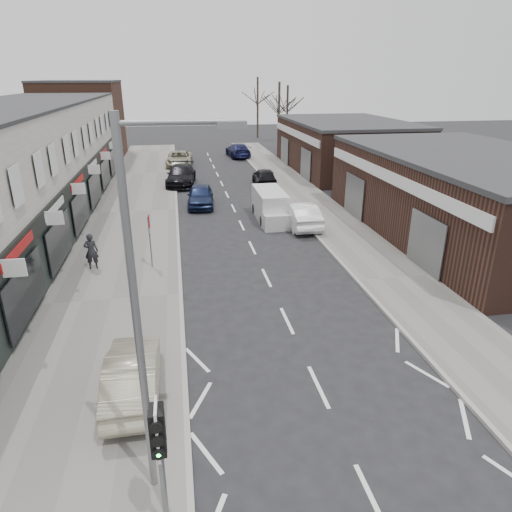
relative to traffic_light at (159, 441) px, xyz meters
name	(u,v)px	position (x,y,z in m)	size (l,w,h in m)	color
ground	(341,435)	(4.40, 2.02, -2.41)	(160.00, 160.00, 0.00)	black
pavement_left	(134,212)	(-2.35, 24.02, -2.35)	(5.50, 64.00, 0.12)	slate
pavement_right	(313,204)	(10.15, 24.02, -2.35)	(3.50, 64.00, 0.12)	slate
shop_terrace_left	(5,171)	(-9.10, 21.52, 1.14)	(8.00, 41.00, 7.10)	silver
brick_block_far	(82,122)	(-9.10, 47.02, 1.59)	(8.00, 10.00, 8.00)	#4B2C20
right_unit_near	(470,197)	(16.90, 16.02, -0.16)	(10.00, 18.00, 4.50)	#3B221B
right_unit_far	(345,147)	(16.90, 36.02, -0.16)	(10.00, 16.00, 4.50)	#3B221B
tree_far_a	(278,150)	(13.40, 50.02, -2.41)	(3.60, 3.60, 8.00)	#382D26
tree_far_b	(287,143)	(15.90, 56.02, -2.41)	(3.60, 3.60, 7.50)	#382D26
tree_far_c	(258,138)	(12.90, 62.02, -2.41)	(3.60, 3.60, 8.50)	#382D26
traffic_light	(159,441)	(0.00, 0.00, 0.00)	(0.28, 0.60, 3.10)	slate
street_lamp	(144,304)	(-0.13, 1.22, 2.20)	(2.23, 0.22, 8.00)	slate
warning_sign	(150,225)	(-0.76, 14.02, -0.21)	(0.12, 0.80, 2.70)	slate
white_van	(270,206)	(6.40, 20.92, -1.53)	(1.73, 4.84, 1.88)	silver
sedan_on_pavement	(133,374)	(-0.95, 4.47, -1.63)	(1.42, 4.06, 1.34)	#9F977F
pedestrian	(91,251)	(-3.54, 14.25, -1.42)	(0.63, 0.42, 1.74)	black
parked_car_left_a	(201,196)	(2.20, 25.01, -1.67)	(1.77, 4.39, 1.50)	#141E3F
parked_car_left_b	(181,175)	(1.00, 32.13, -1.60)	(2.28, 5.60, 1.62)	black
parked_car_left_c	(179,159)	(1.00, 40.65, -1.66)	(2.51, 5.44, 1.51)	#9E9B7E
parked_car_right_a	(300,214)	(7.90, 19.20, -1.65)	(1.62, 4.64, 1.53)	silver
parked_car_right_b	(264,177)	(7.90, 30.72, -1.69)	(1.71, 4.26, 1.45)	black
parked_car_right_c	(238,150)	(7.68, 45.49, -1.65)	(2.13, 5.24, 1.52)	#13163E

